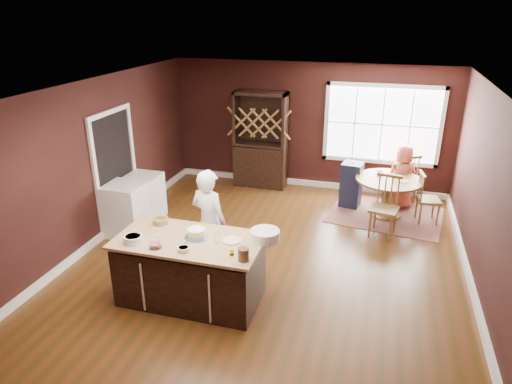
# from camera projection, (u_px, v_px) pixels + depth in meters

# --- Properties ---
(room_shell) EXTENTS (7.00, 7.00, 7.00)m
(room_shell) POSITION_uv_depth(u_px,v_px,m) (269.00, 182.00, 6.70)
(room_shell) COLOR #552B12
(room_shell) RESTS_ON ground
(window) EXTENTS (2.36, 0.10, 1.66)m
(window) POSITION_uv_depth(u_px,v_px,m) (382.00, 125.00, 9.35)
(window) COLOR white
(window) RESTS_ON room_shell
(doorway) EXTENTS (0.08, 1.26, 2.13)m
(doorway) POSITION_uv_depth(u_px,v_px,m) (116.00, 171.00, 8.11)
(doorway) COLOR white
(doorway) RESTS_ON room_shell
(kitchen_island) EXTENTS (1.93, 1.01, 0.92)m
(kitchen_island) POSITION_uv_depth(u_px,v_px,m) (191.00, 271.00, 6.15)
(kitchen_island) COLOR black
(kitchen_island) RESTS_ON ground
(dining_table) EXTENTS (1.24, 1.24, 0.75)m
(dining_table) POSITION_uv_depth(u_px,v_px,m) (388.00, 190.00, 8.62)
(dining_table) COLOR #985E2C
(dining_table) RESTS_ON ground
(baker) EXTENTS (0.68, 0.55, 1.64)m
(baker) POSITION_uv_depth(u_px,v_px,m) (209.00, 223.00, 6.66)
(baker) COLOR silver
(baker) RESTS_ON ground
(layer_cake) EXTENTS (0.32, 0.32, 0.13)m
(layer_cake) POSITION_uv_depth(u_px,v_px,m) (196.00, 233.00, 5.98)
(layer_cake) COLOR white
(layer_cake) RESTS_ON kitchen_island
(bowl_blue) EXTENTS (0.24, 0.24, 0.09)m
(bowl_blue) POSITION_uv_depth(u_px,v_px,m) (133.00, 239.00, 5.88)
(bowl_blue) COLOR white
(bowl_blue) RESTS_ON kitchen_island
(bowl_yellow) EXTENTS (0.21, 0.21, 0.08)m
(bowl_yellow) POSITION_uv_depth(u_px,v_px,m) (161.00, 221.00, 6.38)
(bowl_yellow) COLOR #816142
(bowl_yellow) RESTS_ON kitchen_island
(bowl_pink) EXTENTS (0.17, 0.17, 0.06)m
(bowl_pink) POSITION_uv_depth(u_px,v_px,m) (155.00, 246.00, 5.75)
(bowl_pink) COLOR silver
(bowl_pink) RESTS_ON kitchen_island
(bowl_olive) EXTENTS (0.15, 0.15, 0.06)m
(bowl_olive) POSITION_uv_depth(u_px,v_px,m) (184.00, 249.00, 5.67)
(bowl_olive) COLOR beige
(bowl_olive) RESTS_ON kitchen_island
(drinking_glass) EXTENTS (0.08, 0.08, 0.15)m
(drinking_glass) POSITION_uv_depth(u_px,v_px,m) (217.00, 237.00, 5.85)
(drinking_glass) COLOR white
(drinking_glass) RESTS_ON kitchen_island
(dinner_plate) EXTENTS (0.25, 0.25, 0.02)m
(dinner_plate) POSITION_uv_depth(u_px,v_px,m) (232.00, 240.00, 5.92)
(dinner_plate) COLOR beige
(dinner_plate) RESTS_ON kitchen_island
(white_tub) EXTENTS (0.38, 0.38, 0.13)m
(white_tub) POSITION_uv_depth(u_px,v_px,m) (265.00, 235.00, 5.94)
(white_tub) COLOR silver
(white_tub) RESTS_ON kitchen_island
(stoneware_crock) EXTENTS (0.14, 0.14, 0.16)m
(stoneware_crock) POSITION_uv_depth(u_px,v_px,m) (243.00, 254.00, 5.44)
(stoneware_crock) COLOR brown
(stoneware_crock) RESTS_ON kitchen_island
(toy_figurine) EXTENTS (0.05, 0.05, 0.09)m
(toy_figurine) POSITION_uv_depth(u_px,v_px,m) (232.00, 252.00, 5.57)
(toy_figurine) COLOR #FEEF03
(toy_figurine) RESTS_ON kitchen_island
(rug) EXTENTS (2.26, 1.86, 0.01)m
(rug) POSITION_uv_depth(u_px,v_px,m) (385.00, 215.00, 8.82)
(rug) COLOR brown
(rug) RESTS_ON ground
(chair_east) EXTENTS (0.46, 0.47, 0.98)m
(chair_east) POSITION_uv_depth(u_px,v_px,m) (429.00, 198.00, 8.38)
(chair_east) COLOR #976138
(chair_east) RESTS_ON ground
(chair_south) EXTENTS (0.54, 0.52, 1.10)m
(chair_south) POSITION_uv_depth(u_px,v_px,m) (384.00, 207.00, 7.85)
(chair_south) COLOR brown
(chair_south) RESTS_ON ground
(chair_north) EXTENTS (0.60, 0.60, 1.05)m
(chair_north) POSITION_uv_depth(u_px,v_px,m) (404.00, 178.00, 9.25)
(chair_north) COLOR brown
(chair_north) RESTS_ON ground
(seated_woman) EXTENTS (0.74, 0.63, 1.29)m
(seated_woman) POSITION_uv_depth(u_px,v_px,m) (402.00, 177.00, 8.95)
(seated_woman) COLOR #BD5441
(seated_woman) RESTS_ON ground
(high_chair) EXTENTS (0.44, 0.44, 0.94)m
(high_chair) POSITION_uv_depth(u_px,v_px,m) (351.00, 184.00, 9.08)
(high_chair) COLOR black
(high_chair) RESTS_ON ground
(toddler) EXTENTS (0.18, 0.14, 0.26)m
(toddler) POSITION_uv_depth(u_px,v_px,m) (351.00, 166.00, 9.02)
(toddler) COLOR #8CA5BF
(toddler) RESTS_ON high_chair
(table_plate) EXTENTS (0.18, 0.18, 0.01)m
(table_plate) POSITION_uv_depth(u_px,v_px,m) (404.00, 181.00, 8.41)
(table_plate) COLOR beige
(table_plate) RESTS_ON dining_table
(table_cup) EXTENTS (0.12, 0.12, 0.09)m
(table_cup) POSITION_uv_depth(u_px,v_px,m) (380.00, 173.00, 8.73)
(table_cup) COLOR white
(table_cup) RESTS_ON dining_table
(hutch) EXTENTS (1.14, 0.48, 2.09)m
(hutch) POSITION_uv_depth(u_px,v_px,m) (261.00, 140.00, 9.94)
(hutch) COLOR black
(hutch) RESTS_ON ground
(washer) EXTENTS (0.64, 0.62, 0.92)m
(washer) POSITION_uv_depth(u_px,v_px,m) (126.00, 209.00, 7.95)
(washer) COLOR white
(washer) RESTS_ON ground
(dryer) EXTENTS (0.60, 0.58, 0.87)m
(dryer) POSITION_uv_depth(u_px,v_px,m) (145.00, 197.00, 8.53)
(dryer) COLOR silver
(dryer) RESTS_ON ground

